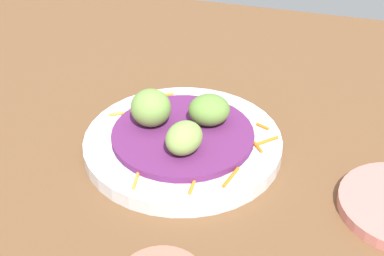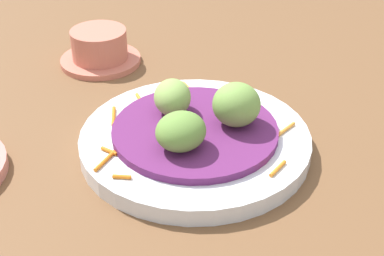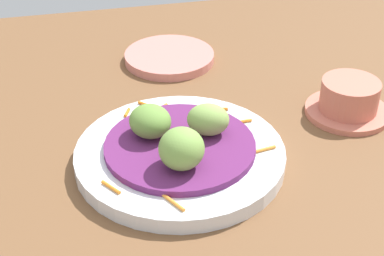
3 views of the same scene
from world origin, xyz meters
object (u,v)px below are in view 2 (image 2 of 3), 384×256
object	(u,v)px
main_plate	(195,141)
guac_scoop_center	(181,131)
guac_scoop_left	(172,97)
guac_scoop_right	(232,105)
terracotta_bowl	(100,49)

from	to	relation	value
main_plate	guac_scoop_center	xyz separation A→B (cm)	(2.59, 3.03, 3.72)
guac_scoop_center	guac_scoop_left	bearing A→B (deg)	-100.48
guac_scoop_left	guac_scoop_center	bearing A→B (deg)	79.52
main_plate	guac_scoop_center	world-z (taller)	guac_scoop_center
main_plate	guac_scoop_center	bearing A→B (deg)	49.52
main_plate	guac_scoop_right	size ratio (longest dim) A/B	4.85
guac_scoop_left	terracotta_bowl	world-z (taller)	guac_scoop_left
guac_scoop_center	terracotta_bowl	size ratio (longest dim) A/B	0.47
guac_scoop_left	terracotta_bowl	bearing A→B (deg)	-78.31
main_plate	terracotta_bowl	world-z (taller)	terracotta_bowl
main_plate	guac_scoop_right	world-z (taller)	guac_scoop_right
terracotta_bowl	guac_scoop_left	bearing A→B (deg)	101.69
main_plate	guac_scoop_right	bearing A→B (deg)	169.52
guac_scoop_center	guac_scoop_right	size ratio (longest dim) A/B	1.02
guac_scoop_left	terracotta_bowl	xyz separation A→B (cm)	(4.27, -20.63, -2.55)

